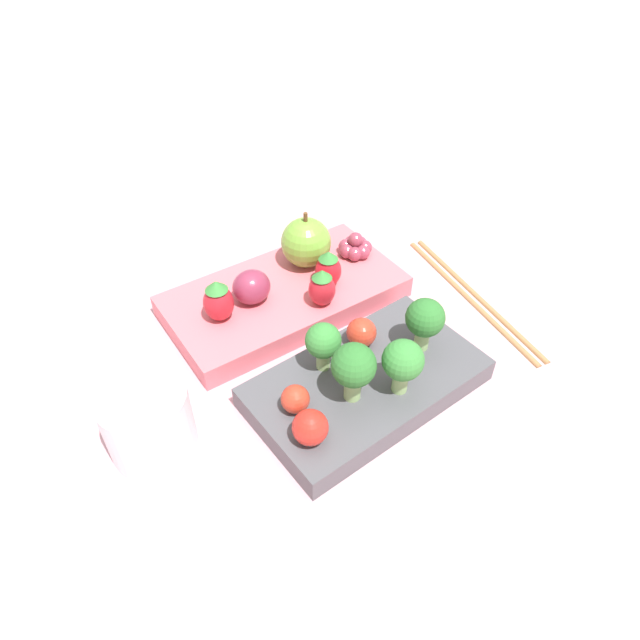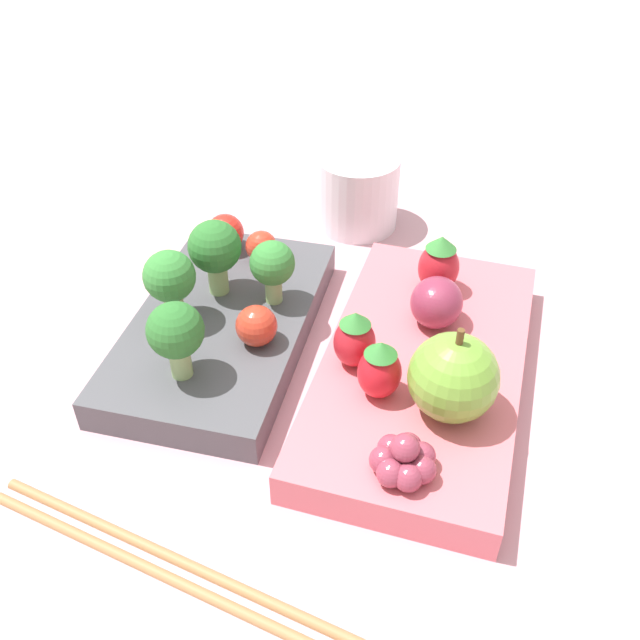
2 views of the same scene
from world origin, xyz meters
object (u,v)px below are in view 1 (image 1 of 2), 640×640
Objects in this scene: broccoli_floret_3 at (403,362)px; apple at (306,242)px; cherry_tomato_0 at (295,399)px; grape_cluster at (355,247)px; strawberry_2 at (322,288)px; chopsticks_pair at (473,295)px; drinking_cup at (148,422)px; cherry_tomato_1 at (362,333)px; bento_box_savoury at (362,386)px; broccoli_floret_0 at (425,319)px; strawberry_1 at (328,269)px; bento_box_fruit at (285,296)px; broccoli_floret_2 at (323,342)px; broccoli_floret_1 at (354,367)px; cherry_tomato_2 at (310,427)px; strawberry_0 at (218,301)px; plum at (251,287)px.

apple reaches higher than broccoli_floret_3.
cherry_tomato_0 is 0.21m from grape_cluster.
strawberry_2 reaches higher than chopsticks_pair.
drinking_cup is (0.21, 0.11, -0.02)m from apple.
cherry_tomato_0 is 0.09m from cherry_tomato_1.
broccoli_floret_0 is (-0.06, -0.00, 0.04)m from bento_box_savoury.
apple reaches higher than grape_cluster.
grape_cluster is at bearing -123.55° from bento_box_savoury.
strawberry_1 is (0.02, -0.12, -0.01)m from broccoli_floret_0.
broccoli_floret_0 is (-0.06, 0.13, 0.04)m from bento_box_fruit.
apple is 1.52× the size of strawberry_1.
broccoli_floret_2 is 0.16m from grape_cluster.
broccoli_floret_0 is at bearing 142.14° from cherry_tomato_1.
broccoli_floret_3 is 1.31× the size of strawberry_1.
apple reaches higher than drinking_cup.
cherry_tomato_2 is at bearing 18.31° from broccoli_floret_1.
bento_box_savoury is at bearing -56.66° from broccoli_floret_3.
cherry_tomato_2 is 0.13× the size of chopsticks_pair.
bento_box_savoury is 5.20× the size of strawberry_1.
strawberry_1 is at bearing -30.55° from chopsticks_pair.
broccoli_floret_0 is 0.86× the size of apple.
grape_cluster is at bearing -123.31° from cherry_tomato_1.
bento_box_savoury is at bearing 164.63° from drinking_cup.
grape_cluster is at bearing -152.84° from strawberry_1.
strawberry_0 is 1.09× the size of strawberry_2.
drinking_cup is 0.34m from chopsticks_pair.
apple is at bearing -99.87° from cherry_tomato_1.
broccoli_floret_2 is 0.77× the size of apple.
apple is (-0.03, -0.18, -0.01)m from broccoli_floret_3.
broccoli_floret_1 is 0.06m from cherry_tomato_1.
grape_cluster is at bearing -175.30° from strawberry_0.
strawberry_2 is 0.18× the size of chopsticks_pair.
strawberry_2 is 0.07m from plum.
cherry_tomato_1 reaches higher than chopsticks_pair.
apple is (-0.02, -0.12, 0.01)m from cherry_tomato_1.
broccoli_floret_1 is 1.39× the size of strawberry_1.
broccoli_floret_3 is at bearing 157.89° from broccoli_floret_1.
broccoli_floret_2 is at bearing 6.83° from cherry_tomato_1.
strawberry_0 is at bearing -47.49° from cherry_tomato_1.
cherry_tomato_0 is at bearing 157.16° from drinking_cup.
broccoli_floret_2 is 1.30× the size of grape_cluster.
drinking_cup is at bearing -10.95° from broccoli_floret_0.
cherry_tomato_1 is 0.68× the size of strawberry_2.
broccoli_floret_2 is 0.08m from strawberry_2.
cherry_tomato_0 is (0.07, 0.13, 0.02)m from bento_box_fruit.
drinking_cup reaches higher than bento_box_fruit.
broccoli_floret_2 is at bearing 54.16° from strawberry_1.
cherry_tomato_1 is (-0.01, -0.06, -0.02)m from broccoli_floret_3.
bento_box_fruit is at bearing -66.55° from broccoli_floret_0.
drinking_cup is 0.32× the size of chopsticks_pair.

